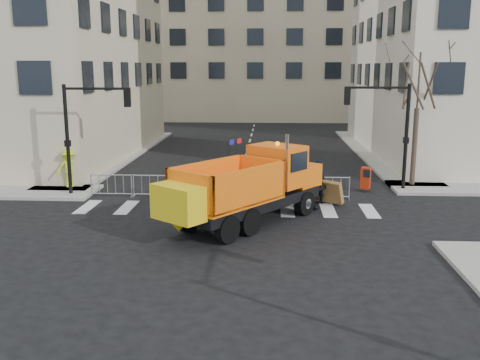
# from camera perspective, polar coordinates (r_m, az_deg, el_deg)

# --- Properties ---
(ground) EXTENTS (120.00, 120.00, 0.00)m
(ground) POSITION_cam_1_polar(r_m,az_deg,el_deg) (18.58, -2.21, -7.52)
(ground) COLOR black
(ground) RESTS_ON ground
(sidewalk_back) EXTENTS (64.00, 5.00, 0.15)m
(sidewalk_back) POSITION_cam_1_polar(r_m,az_deg,el_deg) (26.70, -0.51, -1.28)
(sidewalk_back) COLOR gray
(sidewalk_back) RESTS_ON ground
(building_far) EXTENTS (30.00, 18.00, 24.00)m
(building_far) POSITION_cam_1_polar(r_m,az_deg,el_deg) (69.69, 1.87, 16.75)
(building_far) COLOR #B7A88C
(building_far) RESTS_ON ground
(traffic_light_left) EXTENTS (0.18, 0.18, 5.40)m
(traffic_light_left) POSITION_cam_1_polar(r_m,az_deg,el_deg) (26.97, -17.92, 3.95)
(traffic_light_left) COLOR black
(traffic_light_left) RESTS_ON ground
(traffic_light_right) EXTENTS (0.18, 0.18, 5.40)m
(traffic_light_right) POSITION_cam_1_polar(r_m,az_deg,el_deg) (28.00, 17.30, 4.26)
(traffic_light_right) COLOR black
(traffic_light_right) RESTS_ON ground
(crowd_barriers) EXTENTS (12.60, 0.60, 1.10)m
(crowd_barriers) POSITION_cam_1_polar(r_m,az_deg,el_deg) (25.78, -2.31, -0.69)
(crowd_barriers) COLOR #9EA0A5
(crowd_barriers) RESTS_ON ground
(street_tree) EXTENTS (3.00, 3.00, 7.50)m
(street_tree) POSITION_cam_1_polar(r_m,az_deg,el_deg) (29.03, 18.31, 6.54)
(street_tree) COLOR #382B21
(street_tree) RESTS_ON ground
(plow_truck) EXTENTS (7.59, 8.86, 3.60)m
(plow_truck) POSITION_cam_1_polar(r_m,az_deg,el_deg) (21.13, 0.70, -0.59)
(plow_truck) COLOR black
(plow_truck) RESTS_ON ground
(cop_a) EXTENTS (0.78, 0.54, 2.06)m
(cop_a) POSITION_cam_1_polar(r_m,az_deg,el_deg) (24.74, 8.27, -0.20)
(cop_a) COLOR black
(cop_a) RESTS_ON ground
(cop_b) EXTENTS (1.03, 0.95, 1.70)m
(cop_b) POSITION_cam_1_polar(r_m,az_deg,el_deg) (23.86, 7.56, -1.07)
(cop_b) COLOR black
(cop_b) RESTS_ON ground
(cop_c) EXTENTS (1.16, 1.10, 1.93)m
(cop_c) POSITION_cam_1_polar(r_m,az_deg,el_deg) (25.04, 6.78, -0.16)
(cop_c) COLOR black
(cop_c) RESTS_ON ground
(worker) EXTENTS (1.45, 1.18, 1.95)m
(worker) POSITION_cam_1_polar(r_m,az_deg,el_deg) (28.67, -17.79, 1.22)
(worker) COLOR #BAD318
(worker) RESTS_ON sidewalk_back
(newspaper_box) EXTENTS (0.57, 0.54, 1.10)m
(newspaper_box) POSITION_cam_1_polar(r_m,az_deg,el_deg) (27.71, 13.26, 0.22)
(newspaper_box) COLOR #AE270D
(newspaper_box) RESTS_ON sidewalk_back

